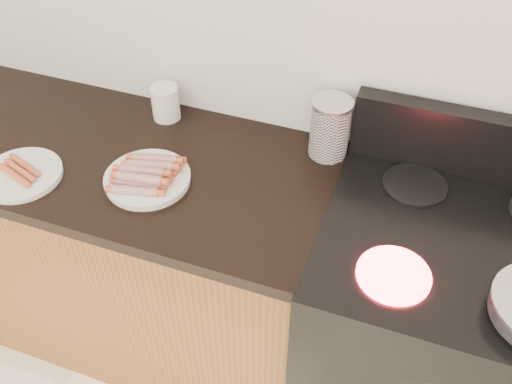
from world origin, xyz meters
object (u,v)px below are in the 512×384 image
(stove, at_px, (433,342))
(side_plate, at_px, (21,175))
(main_plate, at_px, (148,180))
(canister, at_px, (330,128))
(mug, at_px, (165,103))

(stove, distance_m, side_plate, 1.34)
(main_plate, relative_size, canister, 1.31)
(stove, relative_size, main_plate, 3.74)
(main_plate, relative_size, mug, 2.18)
(main_plate, distance_m, mug, 0.32)
(stove, bearing_deg, canister, 151.00)
(side_plate, bearing_deg, stove, 7.54)
(canister, bearing_deg, mug, -180.00)
(side_plate, xyz_separation_m, mug, (0.26, 0.41, 0.05))
(side_plate, distance_m, canister, 0.91)
(side_plate, xyz_separation_m, canister, (0.80, 0.41, 0.08))
(stove, height_order, mug, mug)
(main_plate, bearing_deg, mug, 106.43)
(main_plate, relative_size, side_plate, 1.04)
(main_plate, xyz_separation_m, mug, (-0.09, 0.30, 0.05))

